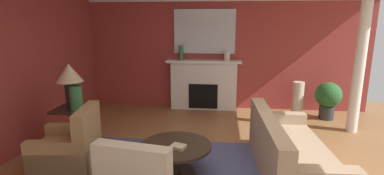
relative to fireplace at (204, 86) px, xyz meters
The scene contains 17 objects.
wall_fireplace 0.90m from the fireplace, 28.59° to the left, with size 7.03×0.12×2.73m, color #9E3833.
wall_window 4.19m from the fireplace, 134.60° to the right, with size 0.12×7.36×2.73m, color #9E3833.
area_rug 3.29m from the fireplace, 92.99° to the right, with size 3.09×2.33×0.01m, color #4C517A.
fireplace is the anchor object (origin of this frame).
mantel_mirror 1.32m from the fireplace, 90.00° to the left, with size 1.47×0.04×1.04m, color silver.
sofa 3.41m from the fireplace, 65.71° to the right, with size 0.98×2.13×0.85m.
armchair_near_window 3.72m from the fireplace, 117.22° to the right, with size 0.91×0.91×0.95m.
coffee_table 3.24m from the fireplace, 92.99° to the right, with size 1.00×1.00×0.45m.
side_table 3.23m from the fireplace, 129.43° to the right, with size 0.56×0.56×0.70m.
table_lamp 3.29m from the fireplace, 129.43° to the right, with size 0.44×0.44×0.75m.
vase_tall_corner 2.21m from the fireplace, ahead, with size 0.25×0.25×0.79m, color beige.
vase_mantel_left 0.99m from the fireplace, behind, with size 0.10×0.10×0.35m, color #33703D.
vase_mantel_right 0.94m from the fireplace, ahead, with size 0.15×0.15×0.22m, color beige.
vase_on_side_table 3.25m from the fireplace, 126.03° to the right, with size 0.20×0.20×0.41m, color #33703D.
book_red_cover 3.36m from the fireplace, 91.95° to the right, with size 0.19×0.16×0.05m, color tan.
potted_plant 2.83m from the fireplace, ahead, with size 0.56×0.56×0.83m.
column_white 3.35m from the fireplace, 21.84° to the right, with size 0.20×0.20×2.73m, color white.
Camera 1 is at (0.07, -3.68, 2.10)m, focal length 26.97 mm.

